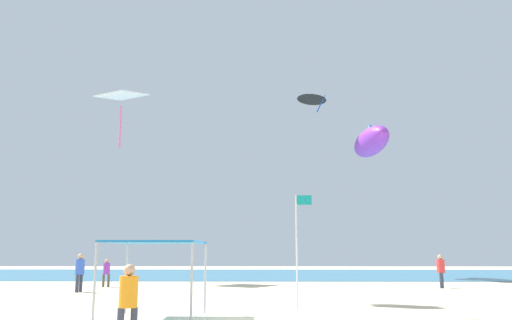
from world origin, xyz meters
TOP-DOWN VIEW (x-y plane):
  - ocean_strip at (0.00, 31.15)m, footprint 110.00×22.76m
  - canopy_tent at (-2.67, 0.22)m, footprint 2.75×3.33m
  - person_near_tent at (-8.51, 14.23)m, footprint 0.41×0.38m
  - person_leftmost at (-8.76, 10.58)m, footprint 0.46×0.51m
  - person_central at (10.64, 13.71)m, footprint 0.44×0.46m
  - person_rightmost at (-2.39, -3.95)m, footprint 0.42×0.42m
  - banner_flag at (1.90, 2.95)m, footprint 0.61×0.06m
  - kite_inflatable_purple at (9.44, 25.05)m, footprint 2.61×7.49m
  - kite_diamond_white at (-9.98, 20.53)m, footprint 3.99×3.97m
  - kite_delta_black at (4.93, 27.64)m, footprint 3.70×3.69m

SIDE VIEW (x-z plane):
  - ocean_strip at x=0.00m, z-range 0.00..0.03m
  - person_near_tent at x=-8.51m, z-range 0.14..1.75m
  - person_rightmost at x=-2.39m, z-range 0.15..1.91m
  - person_central at x=10.64m, z-range 0.16..2.02m
  - person_leftmost at x=-8.76m, z-range 0.17..2.08m
  - canopy_tent at x=-2.67m, z-range 1.06..3.40m
  - banner_flag at x=1.90m, z-range 0.39..4.46m
  - kite_inflatable_purple at x=9.44m, z-range 9.58..12.22m
  - kite_diamond_white at x=-9.98m, z-range 11.18..15.45m
  - kite_delta_black at x=4.93m, z-range 14.46..16.61m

